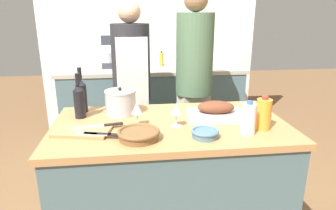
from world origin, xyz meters
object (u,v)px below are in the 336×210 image
object	(u,v)px
person_cook_guest	(194,79)
wine_bottle_dark	(81,95)
stand_mixer	(110,55)
knife_paring	(95,134)
person_cook_aproned	(132,86)
roasting_pan	(216,112)
wine_bottle_green	(79,101)
wine_glass_right	(176,110)
wicker_basket	(139,134)
condiment_bottle_short	(202,60)
condiment_bottle_tall	(161,59)
stock_pot	(121,102)
juice_jug	(264,114)
wine_glass_left	(137,109)
cutting_board	(82,131)
mixing_bowl	(205,133)
knife_chef	(100,126)
knife_bread	(105,134)
milk_jug	(248,119)

from	to	relation	value
person_cook_guest	wine_bottle_dark	bearing A→B (deg)	-162.36
wine_bottle_dark	stand_mixer	bearing A→B (deg)	85.00
knife_paring	person_cook_aproned	distance (m)	1.04
roasting_pan	stand_mixer	size ratio (longest dim) A/B	1.08
wine_bottle_green	wine_glass_right	distance (m)	0.64
roasting_pan	wine_bottle_green	bearing A→B (deg)	171.57
wine_bottle_dark	wine_glass_right	size ratio (longest dim) A/B	2.17
roasting_pan	wicker_basket	world-z (taller)	roasting_pan
condiment_bottle_short	condiment_bottle_tall	bearing A→B (deg)	164.10
stock_pot	juice_jug	xyz separation A→B (m)	(0.84, -0.38, 0.01)
knife_paring	wine_bottle_dark	bearing A→B (deg)	106.02
wine_glass_left	wine_bottle_green	bearing A→B (deg)	152.51
cutting_board	mixing_bowl	bearing A→B (deg)	-12.33
cutting_board	wine_glass_right	xyz separation A→B (m)	(0.55, 0.04, 0.09)
juice_jug	wine_bottle_dark	distance (m)	1.19
person_cook_guest	wine_glass_right	bearing A→B (deg)	-121.47
cutting_board	person_cook_aproned	bearing A→B (deg)	72.89
mixing_bowl	knife_paring	bearing A→B (deg)	172.99
stand_mixer	condiment_bottle_short	world-z (taller)	stand_mixer
wine_bottle_green	wine_bottle_dark	world-z (taller)	wine_bottle_dark
knife_paring	condiment_bottle_tall	size ratio (longest dim) A/B	1.16
wicker_basket	wine_bottle_green	distance (m)	0.55
juice_jug	knife_chef	bearing A→B (deg)	173.28
roasting_pan	knife_paring	size ratio (longest dim) A/B	1.93
wine_bottle_dark	wine_glass_right	xyz separation A→B (m)	(0.60, -0.35, -0.02)
knife_paring	condiment_bottle_short	xyz separation A→B (m)	(1.01, 1.75, 0.13)
knife_bread	person_cook_aproned	world-z (taller)	person_cook_aproned
roasting_pan	wicker_basket	bearing A→B (deg)	-152.07
wine_glass_left	stand_mixer	bearing A→B (deg)	98.68
roasting_pan	stock_pot	distance (m)	0.64
juice_jug	condiment_bottle_tall	size ratio (longest dim) A/B	1.16
wine_glass_right	knife_chef	distance (m)	0.46
wine_bottle_green	knife_bread	distance (m)	0.41
wine_glass_right	knife_paring	world-z (taller)	wine_glass_right
wine_bottle_green	person_cook_guest	size ratio (longest dim) A/B	0.17
mixing_bowl	wine_glass_right	size ratio (longest dim) A/B	1.07
knife_paring	wine_bottle_green	bearing A→B (deg)	110.58
wine_glass_left	person_cook_guest	size ratio (longest dim) A/B	0.08
mixing_bowl	juice_jug	world-z (taller)	juice_jug
stock_pot	condiment_bottle_short	world-z (taller)	condiment_bottle_short
mixing_bowl	knife_bread	xyz separation A→B (m)	(-0.55, 0.06, -0.00)
milk_jug	knife_paring	world-z (taller)	milk_jug
knife_chef	knife_bread	size ratio (longest dim) A/B	1.32
wine_bottle_dark	knife_paring	world-z (taller)	wine_bottle_dark
cutting_board	knife_bread	distance (m)	0.16
wine_bottle_dark	person_cook_aproned	distance (m)	0.66
condiment_bottle_tall	wine_bottle_dark	bearing A→B (deg)	-116.15
wicker_basket	milk_jug	distance (m)	0.62
roasting_pan	cutting_board	size ratio (longest dim) A/B	1.12
stock_pot	mixing_bowl	bearing A→B (deg)	-44.49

